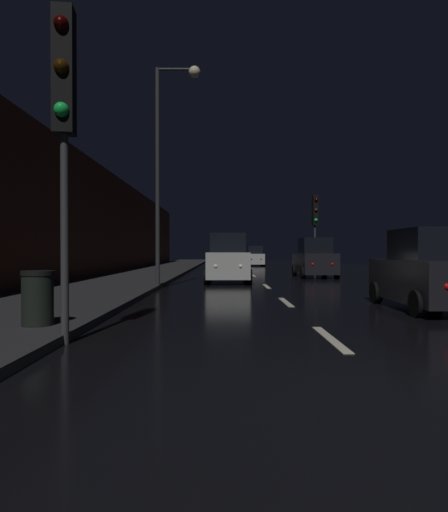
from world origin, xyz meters
The scene contains 12 objects.
ground centered at (0.00, 24.50, -0.01)m, with size 25.05×84.00×0.02m, color black.
sidewalk_left centered at (-6.33, 24.50, 0.07)m, with size 4.40×84.00×0.15m, color #28282B.
building_facade_left centered at (-8.93, 21.00, 3.10)m, with size 0.80×63.00×6.20m, color #472319.
lane_centerline centered at (0.00, 11.80, 0.01)m, with size 0.16×21.18×0.01m.
traffic_light_far_right centered at (4.03, 24.36, 3.61)m, with size 0.36×0.48×4.96m.
traffic_light_near_left centered at (-4.12, 2.56, 3.71)m, with size 0.34×0.47×5.08m.
streetlamp_overhead centered at (-3.81, 12.91, 5.45)m, with size 1.70×0.44×8.40m.
trash_bin_curbside centered at (-4.88, 3.42, 0.62)m, with size 0.55×0.55×0.93m.
car_approaching_headlights centered at (-1.54, 16.52, 1.02)m, with size 2.04×4.42×2.23m.
car_parked_right_near centered at (3.23, 6.69, 0.89)m, with size 1.79×3.88×1.96m.
car_distant_taillights centered at (1.26, 39.39, 0.88)m, with size 1.77×3.84×1.93m.
car_parked_right_far centered at (3.23, 20.49, 0.98)m, with size 1.96×4.24×2.14m.
Camera 1 is at (-1.71, -4.30, 1.41)m, focal length 31.92 mm.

